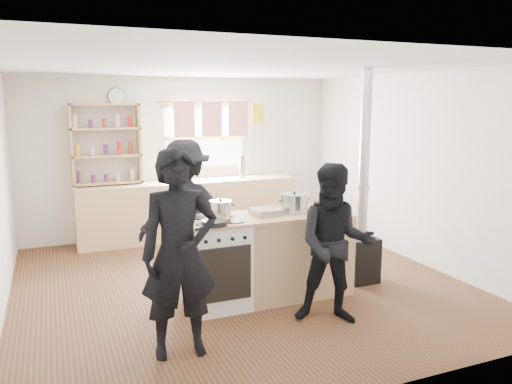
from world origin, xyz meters
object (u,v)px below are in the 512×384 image
stockpot_stove (221,208)px  person_near_left (179,254)px  person_near_right (335,244)px  person_far (185,212)px  cooking_island (269,257)px  skillet_greens (215,222)px  flue_heater (362,229)px  stockpot_counter (294,203)px  roast_tray (267,211)px  bread_board (325,206)px  thermos (242,168)px

stockpot_stove → person_near_left: 1.20m
person_near_right → person_far: bearing=150.1°
person_near_right → stockpot_stove: bearing=160.2°
cooking_island → person_near_right: bearing=-66.3°
cooking_island → person_far: size_ratio=1.16×
cooking_island → person_near_left: size_ratio=1.12×
skillet_greens → person_near_left: person_near_left is taller
stockpot_stove → flue_heater: flue_heater is taller
flue_heater → person_near_left: bearing=-159.5°
stockpot_counter → roast_tray: bearing=-178.7°
skillet_greens → bread_board: (1.34, 0.18, 0.02)m
bread_board → person_far: (-1.35, 0.90, -0.13)m
thermos → stockpot_stove: 2.91m
stockpot_counter → bread_board: size_ratio=1.09×
thermos → person_far: (-1.44, -1.90, -0.22)m
cooking_island → bread_board: 0.84m
skillet_greens → person_far: person_far is taller
thermos → stockpot_stove: thermos is taller
cooking_island → stockpot_stove: 0.75m
flue_heater → person_near_left: size_ratio=1.42×
cooking_island → person_far: bearing=128.6°
bread_board → person_near_left: size_ratio=0.16×
bread_board → cooking_island: bearing=176.8°
flue_heater → thermos: bearing=99.9°
thermos → bread_board: thermos is taller
stockpot_stove → flue_heater: size_ratio=0.09×
cooking_island → flue_heater: bearing=2.6°
stockpot_counter → person_near_right: (0.03, -0.81, -0.26)m
flue_heater → roast_tray: bearing=-178.0°
roast_tray → bread_board: bread_board is taller
roast_tray → person_far: (-0.67, 0.85, -0.12)m
bread_board → person_far: bearing=146.3°
thermos → person_near_left: 4.10m
bread_board → roast_tray: bearing=175.9°
stockpot_stove → person_near_right: size_ratio=0.15×
skillet_greens → flue_heater: (1.90, 0.28, -0.31)m
skillet_greens → stockpot_stove: bearing=63.1°
stockpot_counter → person_far: 1.32m
stockpot_stove → skillet_greens: bearing=-116.9°
person_near_right → roast_tray: bearing=142.5°
cooking_island → roast_tray: (-0.02, 0.01, 0.50)m
person_near_right → person_near_left: bearing=-149.9°
roast_tray → skillet_greens: bearing=-160.6°
skillet_greens → person_near_right: (1.02, -0.57, -0.18)m
cooking_island → bread_board: (0.66, -0.04, 0.51)m
skillet_greens → roast_tray: size_ratio=1.10×
thermos → roast_tray: 2.86m
stockpot_counter → bread_board: stockpot_counter is taller
person_near_right → person_far: size_ratio=0.92×
flue_heater → person_far: (-1.92, 0.81, 0.20)m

